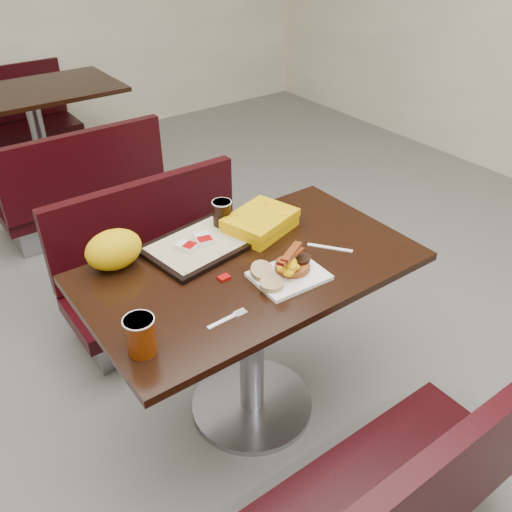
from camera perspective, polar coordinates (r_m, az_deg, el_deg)
floor at (r=2.46m, az=-0.41°, el=-15.46°), size 6.00×7.00×0.01m
table_near at (r=2.19m, az=-0.45°, el=-9.00°), size 1.20×0.70×0.75m
bench_near_s at (r=1.87m, az=13.16°, el=-20.94°), size 1.00×0.46×0.72m
bench_near_n at (r=2.67m, az=-9.27°, el=-0.90°), size 1.00×0.46×0.72m
table_far at (r=4.28m, az=-21.69°, el=11.02°), size 1.20×0.70×0.75m
bench_far_s at (r=3.66m, az=-18.31°, el=7.75°), size 1.00×0.46×0.72m
bench_far_n at (r=4.93m, az=-24.17°, el=13.10°), size 1.00×0.46×0.72m
platter at (r=1.88m, az=3.48°, el=-2.11°), size 0.25×0.20×0.01m
pancake_stack at (r=1.90m, az=3.83°, el=-1.02°), size 0.15×0.15×0.03m
sausage_patty at (r=1.91m, az=4.58°, el=-0.23°), size 0.10×0.10×0.01m
scrambled_eggs at (r=1.85m, az=3.60°, el=-0.85°), size 0.09×0.08×0.04m
bacon_strips at (r=1.84m, az=3.65°, el=0.07°), size 0.17×0.12×0.01m
muffin_bottom at (r=1.81m, az=1.63°, el=-3.00°), size 0.08×0.08×0.02m
muffin_top at (r=1.86m, az=0.61°, el=-1.54°), size 0.09×0.09×0.05m
coffee_cup_near at (r=1.60m, az=-12.01°, el=-8.18°), size 0.11×0.11×0.12m
fork at (r=1.70m, az=-3.62°, el=-6.87°), size 0.14×0.03×0.00m
knife at (r=2.06m, az=7.75°, el=0.87°), size 0.11×0.15×0.00m
condiment_syrup at (r=1.96m, az=-4.35°, el=-0.56°), size 0.05×0.05×0.01m
condiment_ketchup at (r=1.88m, az=-3.37°, el=-2.28°), size 0.04×0.03×0.01m
tray at (r=2.05m, az=-5.77°, el=1.19°), size 0.44×0.35×0.02m
hashbrown_sleeve_left at (r=2.02m, az=-7.31°, el=1.04°), size 0.08×0.09×0.02m
hashbrown_sleeve_right at (r=2.05m, az=-5.54°, el=1.79°), size 0.07×0.09×0.02m
coffee_cup_far at (r=2.13m, az=-3.58°, el=4.52°), size 0.09×0.09×0.10m
clamshell at (r=2.13m, az=0.46°, el=3.55°), size 0.31×0.27×0.07m
paper_bag at (r=1.97m, az=-14.70°, el=0.65°), size 0.24×0.22×0.14m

